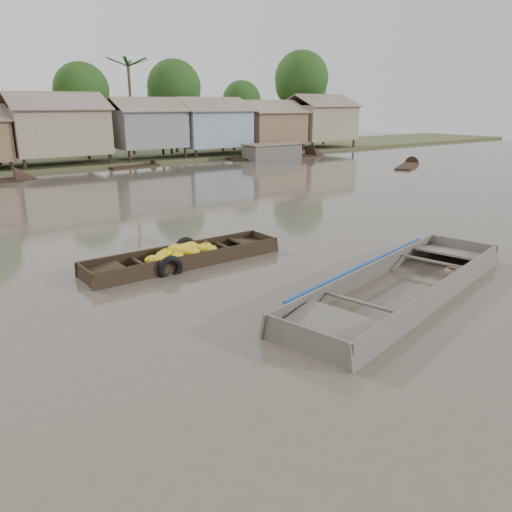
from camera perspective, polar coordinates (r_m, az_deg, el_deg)
ground at (r=13.03m, az=3.00°, el=-3.45°), size 120.00×120.00×0.00m
riverbank at (r=42.73m, az=-22.02°, el=13.84°), size 120.00×12.47×10.22m
banana_boat at (r=14.94m, az=-8.43°, el=-0.16°), size 6.09×1.69×0.84m
viewer_boat at (r=13.05m, az=16.28°, el=-3.73°), size 8.76×4.10×0.68m
distant_boats at (r=39.69m, az=-5.07°, el=10.69°), size 46.18×14.22×1.38m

